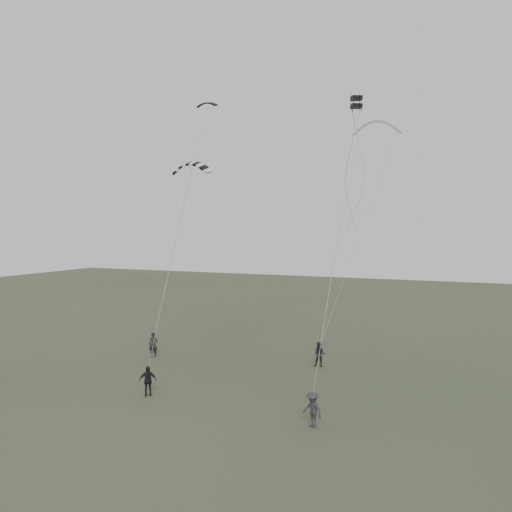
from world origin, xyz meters
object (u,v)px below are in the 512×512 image
at_px(flyer_center, 148,381).
at_px(kite_box, 356,102).
at_px(kite_striped, 191,163).
at_px(kite_pale_large, 377,122).
at_px(flyer_right, 320,355).
at_px(kite_dark_small, 207,103).
at_px(flyer_left, 153,345).
at_px(flyer_far, 312,409).

bearing_deg(flyer_center, kite_box, -6.73).
distance_m(flyer_center, kite_striped, 14.44).
xyz_separation_m(kite_pale_large, kite_striped, (-10.67, -9.57, -3.75)).
bearing_deg(kite_pale_large, flyer_right, -122.54).
bearing_deg(kite_pale_large, kite_dark_small, -177.98).
bearing_deg(kite_dark_small, kite_pale_large, 12.58).
xyz_separation_m(flyer_center, kite_dark_small, (-3.18, 12.83, 18.60)).
relative_size(flyer_left, flyer_center, 1.09).
distance_m(flyer_left, kite_pale_large, 23.66).
bearing_deg(flyer_left, flyer_right, -4.07).
bearing_deg(flyer_far, kite_striped, 173.20).
height_order(kite_dark_small, kite_pale_large, kite_dark_small).
bearing_deg(flyer_left, flyer_center, -72.24).
relative_size(flyer_right, flyer_far, 1.00).
bearing_deg(flyer_far, kite_pale_large, 116.91).
distance_m(kite_dark_small, kite_box, 15.51).
relative_size(flyer_left, flyer_right, 1.08).
xyz_separation_m(flyer_center, flyer_far, (9.81, -0.70, 0.01)).
relative_size(flyer_center, kite_pale_large, 0.46).
relative_size(flyer_right, kite_box, 2.46).
relative_size(kite_striped, kite_box, 3.98).
bearing_deg(kite_striped, kite_dark_small, 106.99).
distance_m(flyer_left, kite_box, 21.65).
xyz_separation_m(kite_dark_small, kite_striped, (2.31, -6.42, -5.69)).
xyz_separation_m(flyer_left, kite_dark_small, (1.39, 5.71, 18.52)).
relative_size(flyer_left, kite_box, 2.64).
height_order(flyer_left, kite_dark_small, kite_dark_small).
distance_m(flyer_right, kite_striped, 15.54).
height_order(flyer_center, flyer_far, flyer_far).
xyz_separation_m(flyer_center, kite_striped, (-0.87, 6.41, 12.90)).
bearing_deg(kite_striped, flyer_right, 17.31).
bearing_deg(flyer_right, kite_box, -54.68).
height_order(flyer_left, flyer_center, flyer_left).
distance_m(kite_pale_large, kite_striped, 14.81).
bearing_deg(flyer_far, kite_box, 112.11).
bearing_deg(flyer_center, flyer_left, 86.66).
bearing_deg(kite_dark_small, kite_striped, -71.30).
xyz_separation_m(flyer_left, kite_box, (14.92, -1.32, 15.64)).
bearing_deg(flyer_center, kite_striped, 61.72).
xyz_separation_m(flyer_left, kite_striped, (3.70, -0.71, 12.83)).
bearing_deg(flyer_center, kite_dark_small, 67.89).
relative_size(kite_pale_large, kite_box, 5.26).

